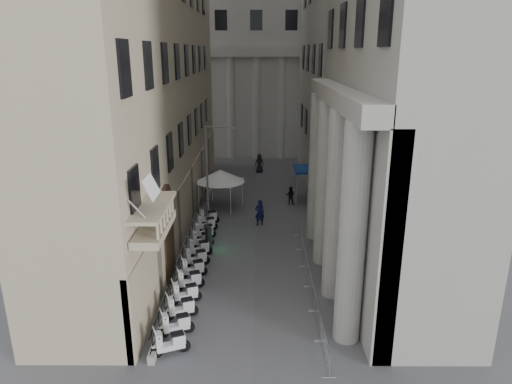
% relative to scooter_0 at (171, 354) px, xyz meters
% --- Properties ---
extents(far_building, '(22.00, 10.00, 30.00)m').
position_rel_scooter_0_xyz_m(far_building, '(3.57, 43.25, 15.00)').
color(far_building, '#A8A69F').
rests_on(far_building, ground).
extents(iron_fence, '(0.30, 28.00, 1.40)m').
position_rel_scooter_0_xyz_m(iron_fence, '(-0.73, 13.25, 0.00)').
color(iron_fence, black).
rests_on(iron_fence, ground).
extents(blue_awning, '(1.60, 3.00, 3.00)m').
position_rel_scooter_0_xyz_m(blue_awning, '(7.72, 21.25, 0.00)').
color(blue_awning, navy).
rests_on(blue_awning, ground).
extents(flag, '(1.00, 1.40, 8.20)m').
position_rel_scooter_0_xyz_m(flag, '(-0.43, 0.25, 0.00)').
color(flag, '#9E0C11').
rests_on(flag, ground).
extents(scooter_0, '(1.51, 1.03, 1.50)m').
position_rel_scooter_0_xyz_m(scooter_0, '(0.00, 0.00, 0.00)').
color(scooter_0, silver).
rests_on(scooter_0, ground).
extents(scooter_1, '(1.51, 1.03, 1.50)m').
position_rel_scooter_0_xyz_m(scooter_1, '(0.00, 1.42, 0.00)').
color(scooter_1, silver).
rests_on(scooter_1, ground).
extents(scooter_2, '(1.51, 1.03, 1.50)m').
position_rel_scooter_0_xyz_m(scooter_2, '(0.00, 2.85, 0.00)').
color(scooter_2, silver).
rests_on(scooter_2, ground).
extents(scooter_3, '(1.51, 1.03, 1.50)m').
position_rel_scooter_0_xyz_m(scooter_3, '(0.00, 4.27, 0.00)').
color(scooter_3, silver).
rests_on(scooter_3, ground).
extents(scooter_4, '(1.51, 1.03, 1.50)m').
position_rel_scooter_0_xyz_m(scooter_4, '(0.00, 5.70, 0.00)').
color(scooter_4, silver).
rests_on(scooter_4, ground).
extents(scooter_5, '(1.51, 1.03, 1.50)m').
position_rel_scooter_0_xyz_m(scooter_5, '(0.00, 7.12, 0.00)').
color(scooter_5, silver).
rests_on(scooter_5, ground).
extents(scooter_6, '(1.51, 1.03, 1.50)m').
position_rel_scooter_0_xyz_m(scooter_6, '(0.00, 8.55, 0.00)').
color(scooter_6, silver).
rests_on(scooter_6, ground).
extents(scooter_7, '(1.51, 1.03, 1.50)m').
position_rel_scooter_0_xyz_m(scooter_7, '(0.00, 9.97, 0.00)').
color(scooter_7, silver).
rests_on(scooter_7, ground).
extents(scooter_8, '(1.51, 1.03, 1.50)m').
position_rel_scooter_0_xyz_m(scooter_8, '(0.00, 11.40, 0.00)').
color(scooter_8, silver).
rests_on(scooter_8, ground).
extents(scooter_9, '(1.51, 1.03, 1.50)m').
position_rel_scooter_0_xyz_m(scooter_9, '(0.00, 12.82, 0.00)').
color(scooter_9, silver).
rests_on(scooter_9, ground).
extents(scooter_10, '(1.51, 1.03, 1.50)m').
position_rel_scooter_0_xyz_m(scooter_10, '(0.00, 14.24, 0.00)').
color(scooter_10, silver).
rests_on(scooter_10, ground).
extents(scooter_11, '(1.51, 1.03, 1.50)m').
position_rel_scooter_0_xyz_m(scooter_11, '(0.00, 15.67, 0.00)').
color(scooter_11, silver).
rests_on(scooter_11, ground).
extents(barrier_0, '(0.60, 2.40, 1.10)m').
position_rel_scooter_0_xyz_m(barrier_0, '(6.65, -0.30, 0.00)').
color(barrier_0, '#B4B7BC').
rests_on(barrier_0, ground).
extents(barrier_1, '(0.60, 2.40, 1.10)m').
position_rel_scooter_0_xyz_m(barrier_1, '(6.65, 2.20, 0.00)').
color(barrier_1, '#B4B7BC').
rests_on(barrier_1, ground).
extents(barrier_2, '(0.60, 2.40, 1.10)m').
position_rel_scooter_0_xyz_m(barrier_2, '(6.65, 4.70, 0.00)').
color(barrier_2, '#B4B7BC').
rests_on(barrier_2, ground).
extents(barrier_3, '(0.60, 2.40, 1.10)m').
position_rel_scooter_0_xyz_m(barrier_3, '(6.65, 7.20, 0.00)').
color(barrier_3, '#B4B7BC').
rests_on(barrier_3, ground).
extents(barrier_4, '(0.60, 2.40, 1.10)m').
position_rel_scooter_0_xyz_m(barrier_4, '(6.65, 9.70, 0.00)').
color(barrier_4, '#B4B7BC').
rests_on(barrier_4, ground).
extents(barrier_5, '(0.60, 2.40, 1.10)m').
position_rel_scooter_0_xyz_m(barrier_5, '(6.65, 12.20, 0.00)').
color(barrier_5, '#B4B7BC').
rests_on(barrier_5, ground).
extents(security_tent, '(4.01, 4.01, 3.26)m').
position_rel_scooter_0_xyz_m(security_tent, '(0.32, 20.16, 2.72)').
color(security_tent, silver).
rests_on(security_tent, ground).
extents(street_lamp, '(2.41, 0.71, 7.50)m').
position_rel_scooter_0_xyz_m(street_lamp, '(0.24, 15.96, 4.43)').
color(street_lamp, gray).
rests_on(street_lamp, ground).
extents(info_kiosk, '(0.54, 0.87, 1.78)m').
position_rel_scooter_0_xyz_m(info_kiosk, '(0.56, 10.64, 0.90)').
color(info_kiosk, black).
rests_on(info_kiosk, ground).
extents(pedestrian_a, '(0.85, 0.69, 2.02)m').
position_rel_scooter_0_xyz_m(pedestrian_a, '(3.91, 15.49, 1.01)').
color(pedestrian_a, '#0D1134').
rests_on(pedestrian_a, ground).
extents(pedestrian_b, '(0.86, 0.73, 1.55)m').
position_rel_scooter_0_xyz_m(pedestrian_b, '(6.57, 20.49, 0.78)').
color(pedestrian_b, black).
rests_on(pedestrian_b, ground).
extents(pedestrian_c, '(1.09, 0.80, 2.03)m').
position_rel_scooter_0_xyz_m(pedestrian_c, '(3.95, 31.25, 1.01)').
color(pedestrian_c, black).
rests_on(pedestrian_c, ground).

